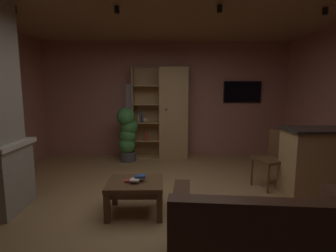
# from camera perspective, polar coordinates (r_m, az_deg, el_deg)

# --- Properties ---
(floor) EXTENTS (5.78, 5.67, 0.02)m
(floor) POSITION_cam_1_polar(r_m,az_deg,el_deg) (3.64, 0.12, -17.66)
(floor) COLOR #A37A4C
(floor) RESTS_ON ground
(wall_back) EXTENTS (5.90, 0.06, 2.68)m
(wall_back) POSITION_cam_1_polar(r_m,az_deg,el_deg) (6.15, -0.43, 5.88)
(wall_back) COLOR #AD7060
(wall_back) RESTS_ON ground
(window_pane_back) EXTENTS (0.75, 0.01, 0.94)m
(window_pane_back) POSITION_cam_1_polar(r_m,az_deg,el_deg) (6.15, -5.81, 4.97)
(window_pane_back) COLOR white
(bookshelf_cabinet) EXTENTS (1.25, 0.41, 2.08)m
(bookshelf_cabinet) POSITION_cam_1_polar(r_m,az_deg,el_deg) (5.90, 0.36, 2.76)
(bookshelf_cabinet) COLOR tan
(bookshelf_cabinet) RESTS_ON ground
(kitchen_bar_counter) EXTENTS (1.47, 0.60, 1.02)m
(kitchen_bar_counter) POSITION_cam_1_polar(r_m,az_deg,el_deg) (4.51, 33.08, -6.84)
(kitchen_bar_counter) COLOR tan
(kitchen_bar_counter) RESTS_ON ground
(leather_couch) EXTENTS (1.64, 1.05, 0.84)m
(leather_couch) POSITION_cam_1_polar(r_m,az_deg,el_deg) (2.44, 21.17, -23.97)
(leather_couch) COLOR #4C2D1E
(leather_couch) RESTS_ON ground
(coffee_table) EXTENTS (0.70, 0.58, 0.42)m
(coffee_table) POSITION_cam_1_polar(r_m,az_deg,el_deg) (3.38, -7.30, -13.53)
(coffee_table) COLOR brown
(coffee_table) RESTS_ON ground
(table_book_0) EXTENTS (0.14, 0.10, 0.03)m
(table_book_0) POSITION_cam_1_polar(r_m,az_deg,el_deg) (3.34, -8.52, -12.01)
(table_book_0) COLOR #B22D2D
(table_book_0) RESTS_ON coffee_table
(table_book_1) EXTENTS (0.12, 0.12, 0.02)m
(table_book_1) POSITION_cam_1_polar(r_m,az_deg,el_deg) (3.28, -7.43, -11.88)
(table_book_1) COLOR beige
(table_book_1) RESTS_ON coffee_table
(table_book_2) EXTENTS (0.13, 0.10, 0.03)m
(table_book_2) POSITION_cam_1_polar(r_m,az_deg,el_deg) (3.33, -6.22, -11.11)
(table_book_2) COLOR #2D4C8C
(table_book_2) RESTS_ON coffee_table
(dining_chair) EXTENTS (0.55, 0.55, 0.92)m
(dining_chair) POSITION_cam_1_polar(r_m,az_deg,el_deg) (4.48, 22.47, -6.03)
(dining_chair) COLOR brown
(dining_chair) RESTS_ON ground
(potted_floor_plant) EXTENTS (0.45, 0.45, 1.20)m
(potted_floor_plant) POSITION_cam_1_polar(r_m,az_deg,el_deg) (5.67, -9.04, -1.53)
(potted_floor_plant) COLOR #4C4C51
(potted_floor_plant) RESTS_ON ground
(wall_mounted_tv) EXTENTS (0.89, 0.06, 0.50)m
(wall_mounted_tv) POSITION_cam_1_polar(r_m,az_deg,el_deg) (6.37, 16.25, 7.33)
(wall_mounted_tv) COLOR black
(track_light_spot_0) EXTENTS (0.07, 0.07, 0.09)m
(track_light_spot_0) POSITION_cam_1_polar(r_m,az_deg,el_deg) (4.17, -31.17, 21.38)
(track_light_spot_0) COLOR black
(track_light_spot_1) EXTENTS (0.07, 0.07, 0.09)m
(track_light_spot_1) POSITION_cam_1_polar(r_m,az_deg,el_deg) (3.73, -11.37, 24.10)
(track_light_spot_1) COLOR black
(track_light_spot_2) EXTENTS (0.07, 0.07, 0.09)m
(track_light_spot_2) POSITION_cam_1_polar(r_m,az_deg,el_deg) (3.70, 11.47, 24.24)
(track_light_spot_2) COLOR black
(track_light_spot_3) EXTENTS (0.07, 0.07, 0.09)m
(track_light_spot_3) POSITION_cam_1_polar(r_m,az_deg,el_deg) (4.29, 31.69, 20.95)
(track_light_spot_3) COLOR black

